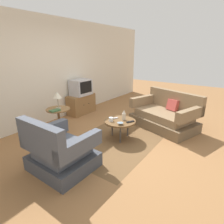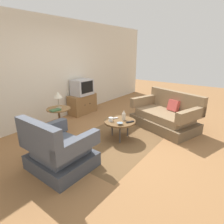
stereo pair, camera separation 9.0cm
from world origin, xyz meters
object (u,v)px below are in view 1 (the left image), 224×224
at_px(mug, 111,119).
at_px(tv_stand, 81,104).
at_px(table_lamp, 57,96).
at_px(tv_remote_silver, 115,118).
at_px(armchair, 60,152).
at_px(vase, 124,115).
at_px(television, 81,87).
at_px(tv_remote_dark, 130,122).
at_px(book, 55,110).
at_px(bowl, 120,124).
at_px(coffee_table, 120,122).
at_px(side_table, 59,115).
at_px(couch, 165,116).

bearing_deg(mug, tv_stand, 63.01).
xyz_separation_m(table_lamp, tv_remote_silver, (0.57, -1.19, -0.46)).
bearing_deg(armchair, tv_stand, 128.09).
height_order(tv_stand, vase, vase).
bearing_deg(table_lamp, television, 22.59).
distance_m(tv_remote_dark, book, 1.68).
bearing_deg(television, book, -156.70).
xyz_separation_m(armchair, vase, (1.59, -0.22, 0.22)).
xyz_separation_m(television, bowl, (-0.94, -2.02, -0.38)).
bearing_deg(television, coffee_table, -111.85).
height_order(side_table, tv_stand, side_table).
relative_size(couch, tv_stand, 2.01).
bearing_deg(side_table, armchair, -128.95).
bearing_deg(coffee_table, table_lamp, 111.70).
height_order(television, book, television).
bearing_deg(table_lamp, armchair, -129.47).
bearing_deg(tv_remote_dark, tv_stand, -82.21).
bearing_deg(couch, bowl, 91.00).
height_order(television, bowl, television).
xyz_separation_m(television, tv_remote_dark, (-0.71, -2.12, -0.39)).
bearing_deg(book, tv_remote_dark, -55.19).
height_order(armchair, table_lamp, table_lamp).
xyz_separation_m(mug, tv_remote_silver, (0.18, 0.02, -0.03)).
bearing_deg(side_table, bowl, -75.58).
bearing_deg(couch, television, 29.20).
distance_m(armchair, book, 1.38).
bearing_deg(bowl, vase, 16.21).
xyz_separation_m(side_table, tv_stand, (1.32, 0.57, -0.14)).
bearing_deg(tv_remote_silver, side_table, -40.81).
relative_size(television, bowl, 4.64).
bearing_deg(armchair, television, 127.80).
bearing_deg(vase, television, 70.64).
bearing_deg(television, side_table, -157.49).
xyz_separation_m(vase, bowl, (-0.26, -0.08, -0.09)).
bearing_deg(mug, tv_remote_silver, 7.27).
relative_size(table_lamp, mug, 2.85).
bearing_deg(tv_remote_silver, mug, 29.71).
height_order(coffee_table, television, television).
distance_m(couch, mug, 1.54).
xyz_separation_m(coffee_table, bowl, (-0.18, -0.13, 0.06)).
height_order(coffee_table, table_lamp, table_lamp).
height_order(armchair, tv_remote_dark, armchair).
bearing_deg(tv_stand, couch, -79.77).
distance_m(vase, tv_remote_silver, 0.24).
bearing_deg(tv_remote_dark, table_lamp, -43.50).
bearing_deg(bowl, side_table, 104.42).
height_order(television, mug, television).
bearing_deg(armchair, vase, 82.74).
bearing_deg(mug, bowl, -98.37).
bearing_deg(couch, side_table, 61.54).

